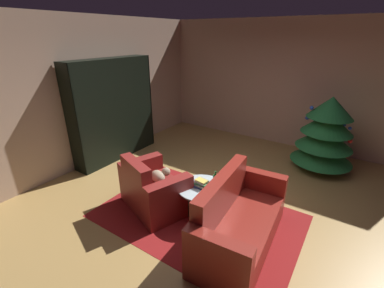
# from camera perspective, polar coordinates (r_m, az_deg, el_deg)

# --- Properties ---
(ground_plane) EXTENTS (7.48, 7.48, 0.00)m
(ground_plane) POSITION_cam_1_polar(r_m,az_deg,el_deg) (4.14, 5.11, -13.50)
(ground_plane) COLOR #AC864A
(wall_back) EXTENTS (5.85, 0.06, 2.79)m
(wall_back) POSITION_cam_1_polar(r_m,az_deg,el_deg) (6.39, 19.59, 12.11)
(wall_back) COLOR tan
(wall_back) RESTS_ON ground
(wall_left) EXTENTS (0.06, 6.35, 2.79)m
(wall_left) POSITION_cam_1_polar(r_m,az_deg,el_deg) (5.43, -22.59, 9.96)
(wall_left) COLOR tan
(wall_left) RESTS_ON ground
(area_rug) EXTENTS (2.81, 1.85, 0.01)m
(area_rug) POSITION_cam_1_polar(r_m,az_deg,el_deg) (3.95, 1.28, -15.46)
(area_rug) COLOR maroon
(area_rug) RESTS_ON ground
(bookshelf_unit) EXTENTS (0.37, 1.89, 2.03)m
(bookshelf_unit) POSITION_cam_1_polar(r_m,az_deg,el_deg) (5.65, -15.70, 7.19)
(bookshelf_unit) COLOR black
(bookshelf_unit) RESTS_ON ground
(armchair_red) EXTENTS (1.20, 1.01, 0.84)m
(armchair_red) POSITION_cam_1_polar(r_m,az_deg,el_deg) (4.01, -8.50, -9.82)
(armchair_red) COLOR maroon
(armchair_red) RESTS_ON ground
(couch_red) EXTENTS (0.83, 1.68, 0.90)m
(couch_red) POSITION_cam_1_polar(r_m,az_deg,el_deg) (3.42, 9.97, -16.48)
(couch_red) COLOR maroon
(couch_red) RESTS_ON ground
(coffee_table) EXTENTS (0.71, 0.71, 0.46)m
(coffee_table) POSITION_cam_1_polar(r_m,az_deg,el_deg) (3.77, 2.16, -9.88)
(coffee_table) COLOR black
(coffee_table) RESTS_ON ground
(book_stack_on_table) EXTENTS (0.21, 0.19, 0.11)m
(book_stack_on_table) POSITION_cam_1_polar(r_m,az_deg,el_deg) (3.73, 2.07, -8.57)
(book_stack_on_table) COLOR #3A4A96
(book_stack_on_table) RESTS_ON coffee_table
(bottle_on_table) EXTENTS (0.07, 0.07, 0.22)m
(bottle_on_table) POSITION_cam_1_polar(r_m,az_deg,el_deg) (3.75, 5.06, -7.77)
(bottle_on_table) COLOR #215E28
(bottle_on_table) RESTS_ON coffee_table
(decorated_tree) EXTENTS (1.12, 1.12, 1.43)m
(decorated_tree) POSITION_cam_1_polar(r_m,az_deg,el_deg) (5.49, 27.13, 1.93)
(decorated_tree) COLOR brown
(decorated_tree) RESTS_ON ground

